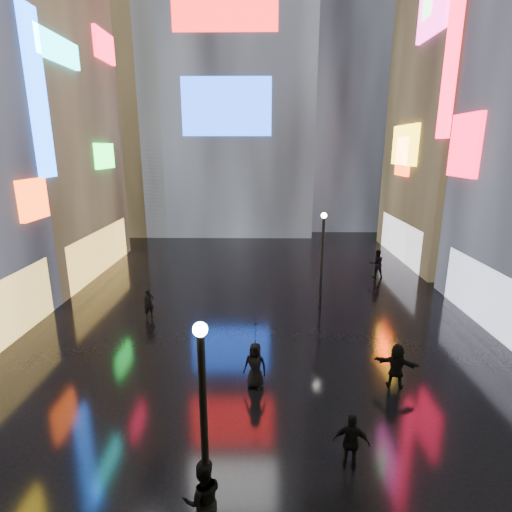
{
  "coord_description": "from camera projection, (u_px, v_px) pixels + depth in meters",
  "views": [
    {
      "loc": [
        0.19,
        -0.77,
        8.47
      ],
      "look_at": [
        0.0,
        12.0,
        5.0
      ],
      "focal_mm": 28.0,
      "sensor_mm": 36.0,
      "label": 1
    }
  ],
  "objects": [
    {
      "name": "tower_main",
      "position": [
        231.0,
        18.0,
        39.93
      ],
      "size": [
        16.0,
        14.2,
        42.0
      ],
      "color": "black",
      "rests_on": "ground"
    },
    {
      "name": "pedestrian_1",
      "position": [
        203.0,
        498.0,
        8.85
      ],
      "size": [
        1.08,
        0.93,
        1.91
      ],
      "primitive_type": "imported",
      "rotation": [
        0.0,
        0.0,
        3.39
      ],
      "color": "black",
      "rests_on": "ground"
    },
    {
      "name": "lamp_near",
      "position": [
        204.0,
        422.0,
        8.32
      ],
      "size": [
        0.3,
        0.3,
        5.2
      ],
      "color": "black",
      "rests_on": "ground"
    },
    {
      "name": "lamp_far",
      "position": [
        322.0,
        254.0,
        21.41
      ],
      "size": [
        0.3,
        0.3,
        5.2
      ],
      "color": "black",
      "rests_on": "ground"
    },
    {
      "name": "building_right_far",
      "position": [
        487.0,
        67.0,
        28.01
      ],
      "size": [
        10.28,
        12.0,
        28.0
      ],
      "color": "black",
      "rests_on": "ground"
    },
    {
      "name": "tower_flank_left",
      "position": [
        122.0,
        101.0,
        40.28
      ],
      "size": [
        10.0,
        10.0,
        26.0
      ],
      "primitive_type": "cube",
      "color": "black",
      "rests_on": "ground"
    },
    {
      "name": "pedestrian_6",
      "position": [
        149.0,
        303.0,
        20.4
      ],
      "size": [
        0.68,
        0.64,
        1.56
      ],
      "primitive_type": "imported",
      "rotation": [
        0.0,
        0.0,
        0.64
      ],
      "color": "black",
      "rests_on": "ground"
    },
    {
      "name": "pedestrian_5",
      "position": [
        396.0,
        366.0,
        14.44
      ],
      "size": [
        1.64,
        0.99,
        1.68
      ],
      "primitive_type": "imported",
      "rotation": [
        0.0,
        0.0,
        2.8
      ],
      "color": "black",
      "rests_on": "ground"
    },
    {
      "name": "ground",
      "position": [
        258.0,
        305.0,
        22.27
      ],
      "size": [
        140.0,
        140.0,
        0.0
      ],
      "primitive_type": "plane",
      "color": "black",
      "rests_on": "ground"
    },
    {
      "name": "pedestrian_7",
      "position": [
        377.0,
        263.0,
        26.82
      ],
      "size": [
        0.92,
        0.72,
        1.9
      ],
      "primitive_type": "imported",
      "rotation": [
        0.0,
        0.0,
        3.14
      ],
      "color": "black",
      "rests_on": "ground"
    },
    {
      "name": "umbrella_2",
      "position": [
        255.0,
        331.0,
        14.09
      ],
      "size": [
        1.12,
        1.13,
        0.97
      ],
      "primitive_type": "imported",
      "rotation": [
        0.0,
        0.0,
        6.22
      ],
      "color": "black",
      "rests_on": "pedestrian_4"
    },
    {
      "name": "pedestrian_3",
      "position": [
        351.0,
        442.0,
        10.73
      ],
      "size": [
        1.03,
        0.61,
        1.65
      ],
      "primitive_type": "imported",
      "rotation": [
        0.0,
        0.0,
        2.92
      ],
      "color": "black",
      "rests_on": "ground"
    },
    {
      "name": "pedestrian_4",
      "position": [
        255.0,
        365.0,
        14.45
      ],
      "size": [
        0.95,
        0.75,
        1.71
      ],
      "primitive_type": "imported",
      "rotation": [
        0.0,
        0.0,
        -0.27
      ],
      "color": "black",
      "rests_on": "ground"
    },
    {
      "name": "building_left_far",
      "position": [
        9.0,
        107.0,
        25.41
      ],
      "size": [
        10.28,
        12.0,
        22.0
      ],
      "color": "black",
      "rests_on": "ground"
    },
    {
      "name": "tower_flank_right",
      "position": [
        345.0,
        65.0,
        42.76
      ],
      "size": [
        12.0,
        12.0,
        34.0
      ],
      "primitive_type": "cube",
      "color": "black",
      "rests_on": "ground"
    }
  ]
}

